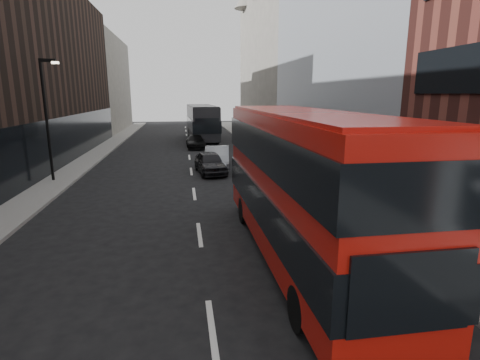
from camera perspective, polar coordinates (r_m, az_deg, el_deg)
name	(u,v)px	position (r m, az deg, el deg)	size (l,w,h in m)	color
sidewalk_right	(279,156)	(31.87, 5.95, 3.63)	(3.00, 80.00, 0.15)	slate
sidewalk_left	(87,161)	(31.74, -22.29, 2.69)	(2.00, 80.00, 0.15)	slate
building_modern_block	(352,25)	(29.39, 16.65, 21.65)	(5.03, 22.00, 20.00)	#AAAEB5
building_victorian	(273,59)	(51.02, 5.01, 17.90)	(6.50, 24.00, 21.00)	slate
building_left_mid	(51,73)	(37.13, -26.85, 14.39)	(5.00, 24.00, 14.00)	black
building_left_far	(103,85)	(58.48, -20.14, 13.45)	(5.00, 20.00, 13.00)	slate
street_lamp	(47,112)	(24.68, -27.32, 9.19)	(1.06, 0.22, 7.00)	black
red_bus	(301,180)	(11.72, 9.32, 0.07)	(2.82, 11.66, 4.69)	#B0120A
grey_bus	(202,122)	(43.68, -5.83, 8.84)	(3.29, 12.41, 3.97)	black
car_a	(210,163)	(25.11, -4.57, 2.66)	(1.71, 4.25, 1.45)	black
car_b	(217,158)	(26.63, -3.52, 3.41)	(1.67, 4.79, 1.58)	gray
car_c	(196,142)	(37.35, -6.78, 5.84)	(1.78, 4.37, 1.27)	black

